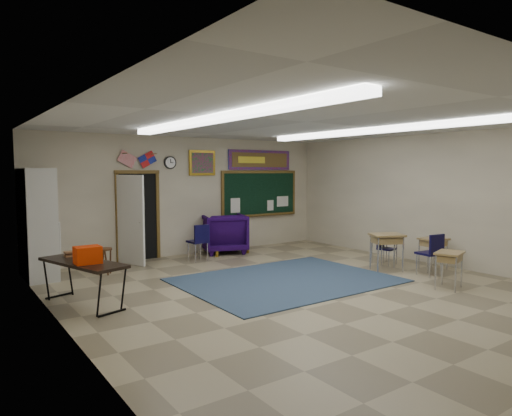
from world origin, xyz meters
TOP-DOWN VIEW (x-y plane):
  - floor at (0.00, 0.00)m, footprint 9.00×9.00m
  - back_wall at (0.00, 4.50)m, footprint 8.00×0.04m
  - left_wall at (-4.00, 0.00)m, footprint 0.04×9.00m
  - right_wall at (4.00, 0.00)m, footprint 0.04×9.00m
  - ceiling at (0.00, 0.00)m, footprint 8.00×9.00m
  - area_rug at (0.20, 0.80)m, footprint 4.00×3.00m
  - fluorescent_strips at (0.00, 0.00)m, footprint 3.86×6.00m
  - doorway at (-1.50, 4.35)m, footprint 1.10×0.89m
  - chalkboard at (2.20, 4.46)m, footprint 2.55×0.14m
  - bulletin_board at (2.20, 4.47)m, footprint 2.10×0.05m
  - framed_art_print at (0.35, 4.47)m, footprint 0.75×0.05m
  - wall_clock at (-0.55, 4.47)m, footprint 0.32×0.05m
  - wall_flags at (-1.40, 4.44)m, footprint 1.16×0.06m
  - storage_cabinet at (-3.71, 3.85)m, footprint 0.59×1.25m
  - wingback_armchair at (0.80, 4.15)m, footprint 1.40×1.42m
  - student_chair_reading at (-0.29, 3.55)m, footprint 0.46×0.46m
  - student_chair_desk_a at (2.86, -0.55)m, footprint 0.49×0.49m
  - student_chair_desk_b at (3.00, 0.64)m, footprint 0.42×0.42m
  - student_desk_front_left at (2.51, 0.24)m, footprint 0.82×0.74m
  - student_desk_front_right at (3.06, 0.75)m, footprint 0.59×0.48m
  - student_desk_back_left at (2.24, -1.39)m, footprint 0.67×0.58m
  - student_desk_back_right at (3.49, -0.24)m, footprint 0.63×0.51m
  - folding_table at (-3.48, 1.40)m, footprint 1.04×1.81m
  - wooden_stool at (-2.55, 3.38)m, footprint 0.31×0.31m

SIDE VIEW (x-z plane):
  - floor at x=0.00m, z-range 0.00..0.00m
  - area_rug at x=0.20m, z-range 0.00..0.02m
  - wooden_stool at x=-2.55m, z-range 0.01..0.56m
  - student_chair_desk_b at x=3.00m, z-range 0.00..0.71m
  - student_desk_front_right at x=3.06m, z-range 0.04..0.69m
  - student_desk_back_left at x=2.24m, z-range 0.04..0.72m
  - student_desk_back_right at x=3.49m, z-range 0.04..0.72m
  - folding_table at x=-3.48m, z-range -0.10..0.88m
  - student_chair_desk_a at x=2.86m, z-range 0.00..0.87m
  - student_chair_reading at x=-0.29m, z-range 0.00..0.88m
  - student_desk_front_left at x=2.51m, z-range 0.05..0.85m
  - wingback_armchair at x=0.80m, z-range 0.00..1.02m
  - doorway at x=-1.50m, z-range -0.02..2.14m
  - storage_cabinet at x=-3.71m, z-range 0.00..2.20m
  - chalkboard at x=2.20m, z-range 0.81..2.11m
  - back_wall at x=0.00m, z-range 0.00..3.00m
  - left_wall at x=-4.00m, z-range 0.00..3.00m
  - right_wall at x=4.00m, z-range 0.00..3.00m
  - framed_art_print at x=0.35m, z-range 2.02..2.67m
  - wall_clock at x=-0.55m, z-range 2.19..2.51m
  - bulletin_board at x=2.20m, z-range 2.18..2.73m
  - wall_flags at x=-1.40m, z-range 2.13..2.83m
  - fluorescent_strips at x=0.00m, z-range 2.89..2.99m
  - ceiling at x=0.00m, z-range 2.98..3.02m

